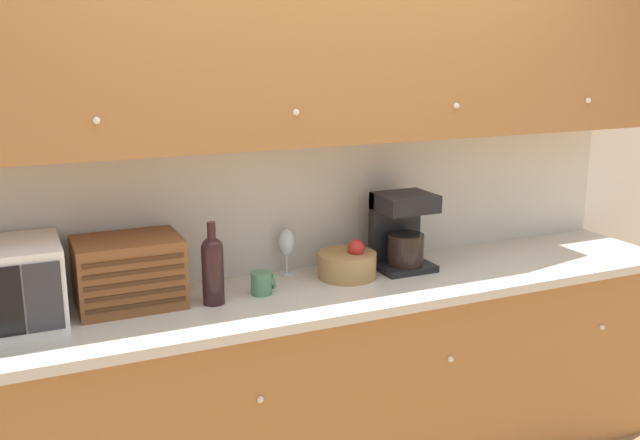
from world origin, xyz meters
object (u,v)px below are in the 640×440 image
wine_bottle (213,267)px  mug (262,283)px  coffee_maker (402,231)px  bread_box (129,272)px  fruit_basket (348,264)px  wine_glass (287,244)px

wine_bottle → mug: (0.21, 0.03, -0.10)m
wine_bottle → coffee_maker: bearing=5.9°
bread_box → mug: bread_box is taller
fruit_basket → coffee_maker: (0.28, 0.02, 0.12)m
bread_box → coffee_maker: bearing=-1.1°
bread_box → mug: size_ratio=4.10×
bread_box → wine_glass: (0.71, 0.11, 0.01)m
wine_glass → fruit_basket: (0.23, -0.15, -0.08)m
bread_box → fruit_basket: 0.94m
fruit_basket → coffee_maker: bearing=3.9°
coffee_maker → wine_bottle: bearing=-174.1°
fruit_basket → coffee_maker: coffee_maker is taller
mug → coffee_maker: size_ratio=0.28×
wine_bottle → coffee_maker: 0.92m
mug → fruit_basket: fruit_basket is taller
wine_bottle → fruit_basket: bearing=6.8°
fruit_basket → wine_glass: bearing=147.0°
wine_bottle → mug: 0.24m
mug → coffee_maker: coffee_maker is taller
bread_box → fruit_basket: size_ratio=1.57×
mug → bread_box: bearing=170.0°
bread_box → fruit_basket: bearing=-2.6°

